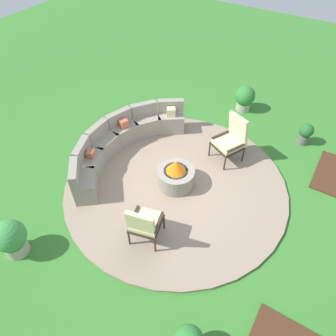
{
  "coord_description": "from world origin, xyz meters",
  "views": [
    {
      "loc": [
        -4.11,
        -2.34,
        5.31
      ],
      "look_at": [
        0.0,
        0.2,
        0.45
      ],
      "focal_mm": 33.53,
      "sensor_mm": 36.0,
      "label": 1
    }
  ],
  "objects": [
    {
      "name": "fire_pit",
      "position": [
        0.0,
        0.0,
        0.33
      ],
      "size": [
        0.82,
        0.82,
        0.7
      ],
      "color": "gray",
      "rests_on": "patio_circle"
    },
    {
      "name": "patio_circle",
      "position": [
        0.0,
        0.0,
        0.03
      ],
      "size": [
        4.95,
        4.95,
        0.06
      ],
      "primitive_type": "cylinder",
      "color": "gray",
      "rests_on": "ground_plane"
    },
    {
      "name": "ground_plane",
      "position": [
        0.0,
        0.0,
        0.0
      ],
      "size": [
        24.0,
        24.0,
        0.0
      ],
      "primitive_type": "plane",
      "color": "#387A2D"
    },
    {
      "name": "lounge_chair_front_right",
      "position": [
        1.44,
        -0.65,
        0.64
      ],
      "size": [
        0.82,
        0.82,
        1.16
      ],
      "rotation": [
        0.0,
        0.0,
        7.39
      ],
      "color": "#2D2319",
      "rests_on": "patio_circle"
    },
    {
      "name": "potted_plant_0",
      "position": [
        -2.98,
        1.67,
        0.44
      ],
      "size": [
        0.59,
        0.59,
        0.81
      ],
      "color": "#A89E8E",
      "rests_on": "ground_plane"
    },
    {
      "name": "curved_stone_bench",
      "position": [
        0.23,
        1.65,
        0.4
      ],
      "size": [
        3.65,
        1.48,
        0.84
      ],
      "color": "gray",
      "rests_on": "patio_circle"
    },
    {
      "name": "potted_plant_2",
      "position": [
        3.61,
        -0.14,
        0.4
      ],
      "size": [
        0.57,
        0.57,
        0.74
      ],
      "color": "#A89E8E",
      "rests_on": "ground_plane"
    },
    {
      "name": "lounge_chair_front_left",
      "position": [
        -1.55,
        -0.25,
        0.61
      ],
      "size": [
        0.73,
        0.68,
        1.05
      ],
      "rotation": [
        0.0,
        0.0,
        4.97
      ],
      "color": "#2D2319",
      "rests_on": "patio_circle"
    },
    {
      "name": "potted_plant_3",
      "position": [
        3.01,
        -2.03,
        0.33
      ],
      "size": [
        0.36,
        0.36,
        0.58
      ],
      "color": "#605B56",
      "rests_on": "ground_plane"
    }
  ]
}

